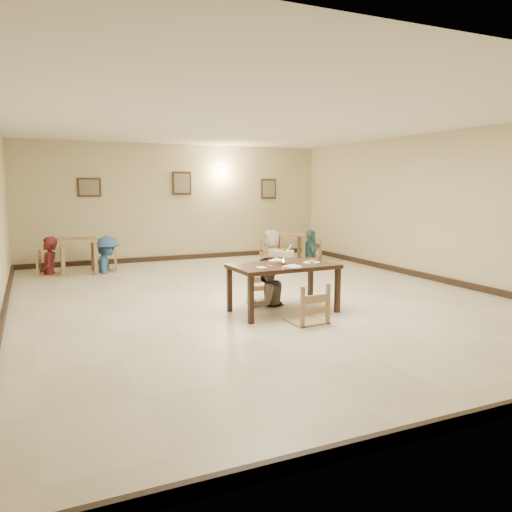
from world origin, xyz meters
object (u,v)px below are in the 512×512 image
curry_warmer (283,253)px  bg_chair_lr (107,253)px  bg_table_right (290,238)px  bg_chair_rl (272,242)px  chair_far (264,273)px  chair_near (307,285)px  bg_chair_ll (49,252)px  main_diner (267,257)px  bg_diner_a (48,237)px  bg_diner_c (272,230)px  bg_chair_rr (311,241)px  bg_diner_d (311,230)px  bg_table_left (78,245)px  main_table (283,269)px  bg_diner_b (106,236)px  drink_glass (319,256)px

curry_warmer → bg_chair_lr: curry_warmer is taller
bg_table_right → bg_chair_rl: 0.59m
chair_far → chair_near: size_ratio=0.93×
bg_chair_ll → chair_near: bearing=-140.6°
main_diner → bg_diner_a: bearing=-70.9°
chair_near → bg_diner_c: 5.76m
chair_near → bg_chair_rr: (3.23, 5.38, -0.05)m
chair_far → bg_diner_a: bearing=130.4°
bg_chair_lr → bg_diner_d: bg_diner_d is taller
bg_chair_rr → bg_diner_a: (-6.44, 0.24, 0.35)m
bg_table_left → bg_chair_rl: bg_chair_rl is taller
curry_warmer → bg_chair_rl: size_ratio=0.36×
main_table → bg_table_left: bearing=115.9°
chair_near → bg_diner_b: 5.93m
bg_table_left → main_diner: bearing=-59.8°
bg_diner_c → bg_chair_rr: bearing=96.6°
bg_chair_rl → bg_diner_c: (0.00, -0.00, 0.31)m
main_table → bg_diner_a: bearing=120.9°
bg_chair_rl → bg_diner_a: bearing=88.2°
curry_warmer → bg_table_right: 5.50m
main_diner → bg_chair_lr: 4.80m
bg_table_left → bg_diner_b: size_ratio=0.49×
bg_chair_rl → bg_diner_c: bg_diner_c is taller
bg_diner_a → bg_diner_b: (1.22, -0.05, -0.03)m
bg_chair_ll → bg_diner_c: 5.30m
chair_far → bg_chair_lr: chair_far is taller
bg_table_left → bg_chair_lr: bearing=1.4°
bg_table_left → bg_chair_lr: (0.61, 0.01, -0.21)m
main_table → curry_warmer: 0.25m
bg_table_right → bg_chair_ll: size_ratio=0.89×
bg_table_right → bg_diner_a: (-5.86, 0.17, 0.27)m
bg_chair_lr → bg_chair_rr: bg_chair_rr is taller
bg_chair_rr → bg_table_right: bearing=-90.0°
bg_chair_rr → bg_diner_a: size_ratio=0.58×
main_table → bg_diner_a: bg_diner_a is taller
main_diner → bg_chair_rl: bearing=-133.5°
drink_glass → bg_table_left: drink_glass is taller
bg_table_right → bg_diner_d: 0.62m
curry_warmer → bg_chair_rr: (3.26, 4.72, -0.43)m
bg_chair_rl → bg_diner_d: (1.15, 0.01, 0.28)m
bg_table_right → bg_diner_d: bearing=-6.9°
bg_chair_ll → bg_diner_a: size_ratio=0.60×
bg_diner_c → bg_chair_lr: bearing=-86.8°
chair_near → bg_table_left: bearing=-67.9°
chair_far → bg_diner_c: (2.13, 4.06, 0.32)m
bg_chair_lr → curry_warmer: bearing=32.9°
bg_chair_rl → bg_diner_a: 5.30m
bg_chair_rl → bg_chair_rr: 1.16m
bg_chair_ll → bg_chair_rr: bearing=-82.5°
bg_chair_lr → bg_diner_d: 5.24m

